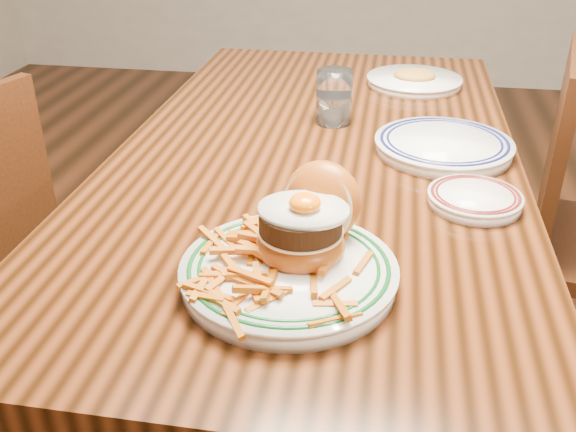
# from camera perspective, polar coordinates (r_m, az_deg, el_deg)

# --- Properties ---
(floor) EXTENTS (6.00, 6.00, 0.00)m
(floor) POSITION_cam_1_polar(r_m,az_deg,el_deg) (1.82, 2.05, -16.29)
(floor) COLOR black
(floor) RESTS_ON ground
(table) EXTENTS (0.85, 1.60, 0.75)m
(table) POSITION_cam_1_polar(r_m,az_deg,el_deg) (1.43, 2.51, 2.77)
(table) COLOR black
(table) RESTS_ON floor
(main_plate) EXTENTS (0.32, 0.34, 0.15)m
(main_plate) POSITION_cam_1_polar(r_m,az_deg,el_deg) (0.94, 0.59, -3.28)
(main_plate) COLOR white
(main_plate) RESTS_ON table
(side_plate) EXTENTS (0.17, 0.17, 0.03)m
(side_plate) POSITION_cam_1_polar(r_m,az_deg,el_deg) (1.20, 16.27, 1.54)
(side_plate) COLOR white
(side_plate) RESTS_ON table
(rear_plate) EXTENTS (0.29, 0.29, 0.03)m
(rear_plate) POSITION_cam_1_polar(r_m,az_deg,el_deg) (1.40, 13.66, 6.16)
(rear_plate) COLOR white
(rear_plate) RESTS_ON table
(water_glass) EXTENTS (0.08, 0.08, 0.13)m
(water_glass) POSITION_cam_1_polar(r_m,az_deg,el_deg) (1.52, 4.11, 10.24)
(water_glass) COLOR white
(water_glass) RESTS_ON table
(far_plate) EXTENTS (0.26, 0.26, 0.05)m
(far_plate) POSITION_cam_1_polar(r_m,az_deg,el_deg) (1.84, 11.15, 11.75)
(far_plate) COLOR white
(far_plate) RESTS_ON table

